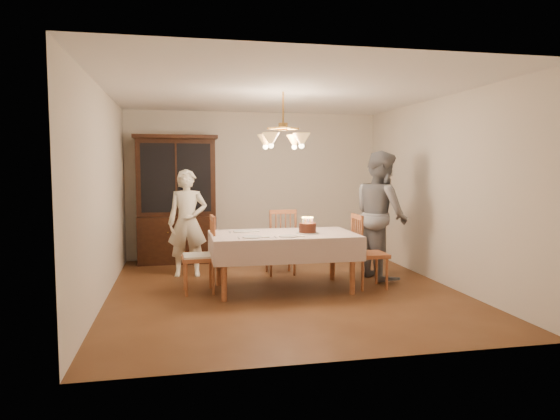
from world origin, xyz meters
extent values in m
plane|color=#512D17|center=(0.00, 0.00, 0.00)|extent=(5.00, 5.00, 0.00)
plane|color=white|center=(0.00, 0.00, 2.60)|extent=(5.00, 5.00, 0.00)
plane|color=beige|center=(0.00, 2.50, 1.30)|extent=(4.50, 0.00, 4.50)
plane|color=beige|center=(0.00, -2.50, 1.30)|extent=(4.50, 0.00, 4.50)
plane|color=beige|center=(-2.25, 0.00, 1.30)|extent=(0.00, 5.00, 5.00)
plane|color=beige|center=(2.25, 0.00, 1.30)|extent=(0.00, 5.00, 5.00)
cube|color=brown|center=(0.00, 0.00, 0.73)|extent=(1.80, 1.00, 0.04)
cube|color=beige|center=(0.00, 0.00, 0.75)|extent=(1.90, 1.10, 0.01)
cylinder|color=brown|center=(-0.82, -0.42, 0.35)|extent=(0.07, 0.07, 0.71)
cylinder|color=brown|center=(0.82, -0.42, 0.35)|extent=(0.07, 0.07, 0.71)
cylinder|color=brown|center=(-0.82, 0.42, 0.35)|extent=(0.07, 0.07, 0.71)
cylinder|color=brown|center=(0.82, 0.42, 0.35)|extent=(0.07, 0.07, 0.71)
cube|color=black|center=(-1.38, 2.23, 0.40)|extent=(1.30, 0.50, 0.80)
cube|color=black|center=(-1.38, 2.28, 1.45)|extent=(1.30, 0.40, 1.30)
cube|color=black|center=(-1.38, 2.08, 1.45)|extent=(1.14, 0.01, 1.14)
cube|color=black|center=(-1.38, 2.23, 2.13)|extent=(1.38, 0.54, 0.06)
cube|color=brown|center=(0.16, 0.98, 0.45)|extent=(0.45, 0.43, 0.05)
cube|color=brown|center=(0.17, 0.79, 0.97)|extent=(0.40, 0.04, 0.06)
cylinder|color=brown|center=(0.34, 1.15, 0.21)|extent=(0.04, 0.04, 0.43)
cylinder|color=brown|center=(-0.02, 1.14, 0.21)|extent=(0.04, 0.04, 0.43)
cylinder|color=brown|center=(0.35, 0.81, 0.21)|extent=(0.04, 0.04, 0.43)
cylinder|color=brown|center=(-0.01, 0.80, 0.21)|extent=(0.04, 0.04, 0.43)
cube|color=brown|center=(-1.11, 0.08, 0.45)|extent=(0.44, 0.46, 0.05)
cube|color=brown|center=(-0.92, 0.09, 0.97)|extent=(0.05, 0.40, 0.06)
cylinder|color=brown|center=(-1.28, 0.25, 0.21)|extent=(0.04, 0.04, 0.43)
cylinder|color=brown|center=(-1.27, -0.10, 0.21)|extent=(0.04, 0.04, 0.43)
cylinder|color=brown|center=(-0.94, 0.27, 0.21)|extent=(0.04, 0.04, 0.43)
cylinder|color=brown|center=(-0.93, -0.09, 0.21)|extent=(0.04, 0.04, 0.43)
cube|color=beige|center=(-1.11, 0.08, 0.48)|extent=(0.40, 0.42, 0.03)
cube|color=brown|center=(1.18, -0.11, 0.45)|extent=(0.42, 0.44, 0.05)
cube|color=brown|center=(0.99, -0.11, 0.97)|extent=(0.04, 0.40, 0.06)
cylinder|color=brown|center=(1.35, -0.29, 0.21)|extent=(0.04, 0.04, 0.43)
cylinder|color=brown|center=(1.35, 0.07, 0.21)|extent=(0.04, 0.04, 0.43)
cylinder|color=brown|center=(1.01, -0.29, 0.21)|extent=(0.04, 0.04, 0.43)
cylinder|color=brown|center=(1.01, 0.07, 0.21)|extent=(0.04, 0.04, 0.43)
imported|color=#EEE5C9|center=(-1.22, 1.12, 0.80)|extent=(0.62, 0.44, 1.60)
imported|color=slate|center=(1.56, 0.43, 0.93)|extent=(0.77, 0.95, 1.86)
cylinder|color=white|center=(0.31, -0.09, 0.77)|extent=(0.30, 0.30, 0.01)
cylinder|color=#33130B|center=(0.31, -0.09, 0.83)|extent=(0.23, 0.23, 0.12)
cylinder|color=#598CD8|center=(0.38, -0.09, 0.93)|extent=(0.01, 0.01, 0.07)
sphere|color=#FFB23F|center=(0.38, -0.09, 0.97)|extent=(0.01, 0.01, 0.01)
cylinder|color=pink|center=(0.37, -0.06, 0.93)|extent=(0.01, 0.01, 0.07)
sphere|color=#FFB23F|center=(0.37, -0.06, 0.97)|extent=(0.01, 0.01, 0.01)
cylinder|color=#EACC66|center=(0.36, -0.04, 0.93)|extent=(0.01, 0.01, 0.07)
sphere|color=#FFB23F|center=(0.36, -0.04, 0.97)|extent=(0.01, 0.01, 0.01)
cylinder|color=#598CD8|center=(0.34, -0.03, 0.93)|extent=(0.01, 0.01, 0.07)
sphere|color=#FFB23F|center=(0.34, -0.03, 0.97)|extent=(0.01, 0.01, 0.01)
cylinder|color=pink|center=(0.32, -0.02, 0.93)|extent=(0.01, 0.01, 0.07)
sphere|color=#FFB23F|center=(0.32, -0.02, 0.97)|extent=(0.01, 0.01, 0.01)
cylinder|color=#EACC66|center=(0.29, -0.02, 0.93)|extent=(0.01, 0.01, 0.07)
sphere|color=#FFB23F|center=(0.29, -0.02, 0.97)|extent=(0.01, 0.01, 0.01)
cylinder|color=#598CD8|center=(0.27, -0.03, 0.93)|extent=(0.01, 0.01, 0.07)
sphere|color=#FFB23F|center=(0.27, -0.03, 0.97)|extent=(0.01, 0.01, 0.01)
cylinder|color=pink|center=(0.25, -0.05, 0.93)|extent=(0.01, 0.01, 0.07)
sphere|color=#FFB23F|center=(0.25, -0.05, 0.97)|extent=(0.01, 0.01, 0.01)
cylinder|color=#EACC66|center=(0.24, -0.08, 0.93)|extent=(0.01, 0.01, 0.07)
sphere|color=#FFB23F|center=(0.24, -0.08, 0.97)|extent=(0.01, 0.01, 0.01)
cylinder|color=#598CD8|center=(0.24, -0.10, 0.93)|extent=(0.01, 0.01, 0.07)
sphere|color=#FFB23F|center=(0.24, -0.10, 0.97)|extent=(0.01, 0.01, 0.01)
cylinder|color=pink|center=(0.25, -0.12, 0.93)|extent=(0.01, 0.01, 0.07)
sphere|color=#FFB23F|center=(0.25, -0.12, 0.97)|extent=(0.01, 0.01, 0.01)
cylinder|color=#EACC66|center=(0.27, -0.14, 0.93)|extent=(0.01, 0.01, 0.07)
sphere|color=#FFB23F|center=(0.27, -0.14, 0.97)|extent=(0.01, 0.01, 0.01)
cylinder|color=#598CD8|center=(0.29, -0.15, 0.93)|extent=(0.01, 0.01, 0.07)
sphere|color=#FFB23F|center=(0.29, -0.15, 0.97)|extent=(0.01, 0.01, 0.01)
cylinder|color=pink|center=(0.32, -0.16, 0.93)|extent=(0.01, 0.01, 0.07)
sphere|color=#FFB23F|center=(0.32, -0.16, 0.97)|extent=(0.01, 0.01, 0.01)
cylinder|color=#EACC66|center=(0.34, -0.15, 0.93)|extent=(0.01, 0.01, 0.07)
sphere|color=#FFB23F|center=(0.34, -0.15, 0.97)|extent=(0.01, 0.01, 0.01)
cylinder|color=#598CD8|center=(0.36, -0.13, 0.93)|extent=(0.01, 0.01, 0.07)
sphere|color=#FFB23F|center=(0.36, -0.13, 0.97)|extent=(0.01, 0.01, 0.01)
cylinder|color=pink|center=(0.37, -0.11, 0.93)|extent=(0.01, 0.01, 0.07)
sphere|color=#FFB23F|center=(0.37, -0.11, 0.97)|extent=(0.01, 0.01, 0.01)
cylinder|color=white|center=(-0.46, -0.32, 0.77)|extent=(0.24, 0.24, 0.02)
cube|color=silver|center=(-0.63, -0.32, 0.76)|extent=(0.01, 0.16, 0.01)
cube|color=beige|center=(-0.30, -0.32, 0.76)|extent=(0.10, 0.10, 0.01)
cylinder|color=white|center=(-0.01, -0.35, 0.77)|extent=(0.23, 0.23, 0.02)
cube|color=silver|center=(-0.17, -0.35, 0.76)|extent=(0.02, 0.16, 0.01)
cube|color=beige|center=(0.15, -0.35, 0.76)|extent=(0.10, 0.10, 0.01)
cylinder|color=white|center=(-0.51, 0.23, 0.77)|extent=(0.26, 0.26, 0.02)
cube|color=silver|center=(-0.68, 0.23, 0.76)|extent=(0.01, 0.16, 0.01)
cube|color=beige|center=(-0.33, 0.23, 0.76)|extent=(0.10, 0.10, 0.01)
cylinder|color=#BF8C3F|center=(0.00, 0.00, 2.40)|extent=(0.02, 0.02, 0.40)
cylinder|color=#BF8C3F|center=(0.00, 0.00, 2.15)|extent=(0.12, 0.12, 0.10)
cone|color=#D8994C|center=(0.20, 0.20, 1.97)|extent=(0.22, 0.22, 0.18)
sphere|color=#FFD899|center=(0.20, 0.20, 1.90)|extent=(0.07, 0.07, 0.07)
cone|color=#D8994C|center=(-0.20, 0.20, 1.97)|extent=(0.22, 0.22, 0.18)
sphere|color=#FFD899|center=(-0.20, 0.20, 1.90)|extent=(0.07, 0.07, 0.07)
cone|color=#D8994C|center=(-0.20, -0.20, 1.97)|extent=(0.22, 0.22, 0.18)
sphere|color=#FFD899|center=(-0.20, -0.20, 1.90)|extent=(0.07, 0.07, 0.07)
cone|color=#D8994C|center=(0.20, -0.20, 1.97)|extent=(0.22, 0.22, 0.18)
sphere|color=#FFD899|center=(0.20, -0.20, 1.90)|extent=(0.07, 0.07, 0.07)
camera|label=1|loc=(-1.35, -6.39, 1.64)|focal=32.00mm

